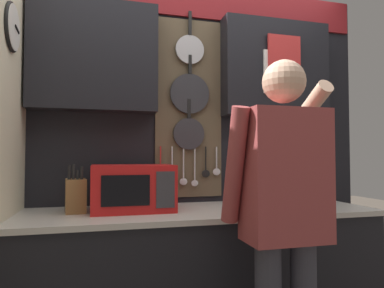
# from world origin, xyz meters

# --- Properties ---
(base_cabinet_counter) EXTENTS (2.10, 0.67, 0.89)m
(base_cabinet_counter) POSITION_xyz_m (0.00, -0.00, 0.44)
(base_cabinet_counter) COLOR black
(base_cabinet_counter) RESTS_ON ground_plane
(back_wall_unit) EXTENTS (2.67, 0.23, 2.44)m
(back_wall_unit) POSITION_xyz_m (0.00, 0.30, 1.50)
(back_wall_unit) COLOR black
(back_wall_unit) RESTS_ON ground_plane
(microwave) EXTENTS (0.47, 0.36, 0.27)m
(microwave) POSITION_xyz_m (-0.41, 0.06, 1.02)
(microwave) COLOR red
(microwave) RESTS_ON base_cabinet_counter
(knife_block) EXTENTS (0.13, 0.16, 0.28)m
(knife_block) POSITION_xyz_m (-0.73, 0.06, 0.98)
(knife_block) COLOR brown
(knife_block) RESTS_ON base_cabinet_counter
(utensil_crock) EXTENTS (0.10, 0.10, 0.34)m
(utensil_crock) POSITION_xyz_m (0.45, 0.06, 0.96)
(utensil_crock) COLOR white
(utensil_crock) RESTS_ON base_cabinet_counter
(person) EXTENTS (0.54, 0.59, 1.66)m
(person) POSITION_xyz_m (0.23, -0.57, 0.99)
(person) COLOR #383842
(person) RESTS_ON ground_plane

